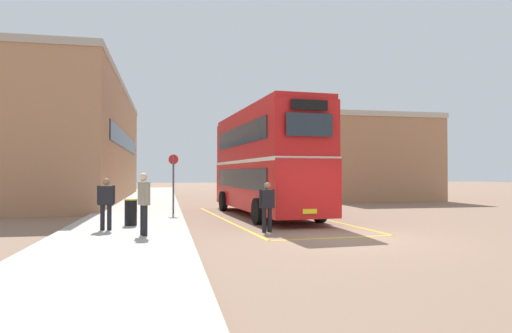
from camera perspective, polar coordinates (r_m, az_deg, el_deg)
The scene contains 12 objects.
ground_plane at distance 27.42m, azimuth -0.37°, elevation -4.92°, with size 135.60×135.60×0.00m, color #846651.
sidewalk_left at distance 29.34m, azimuth -13.88°, elevation -4.49°, with size 4.00×57.60×0.14m, color #B2ADA3.
brick_building_left at distance 34.15m, azimuth -21.31°, elevation 2.70°, with size 6.17×24.79×8.05m.
depot_building_right at distance 39.29m, azimuth 10.77°, elevation 0.76°, with size 8.28×18.03×6.08m.
double_decker_bus at distance 20.38m, azimuth 1.14°, elevation 0.76°, with size 3.39×10.62×4.75m.
single_deck_bus at distance 40.55m, azimuth 0.91°, elevation -1.30°, with size 3.19×8.79×3.02m.
pedestrian_boarding at distance 14.75m, azimuth 1.40°, elevation -4.73°, with size 0.54×0.33×1.64m.
pedestrian_waiting_near at distance 14.93m, azimuth -18.53°, elevation -4.10°, with size 0.55×0.26×1.64m.
pedestrian_waiting_far at distance 13.35m, azimuth -14.06°, elevation -4.00°, with size 0.38×0.57×1.80m.
litter_bin at distance 16.08m, azimuth -15.63°, elevation -5.62°, with size 0.44×0.44×0.90m.
bus_stop_sign at distance 20.26m, azimuth -10.46°, elevation -1.44°, with size 0.43×0.15×2.63m.
bay_marking_yellow at distance 18.61m, azimuth 2.65°, elevation -6.82°, with size 5.15×12.78×0.01m.
Camera 1 is at (-5.20, -12.45, 1.93)m, focal length 31.47 mm.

